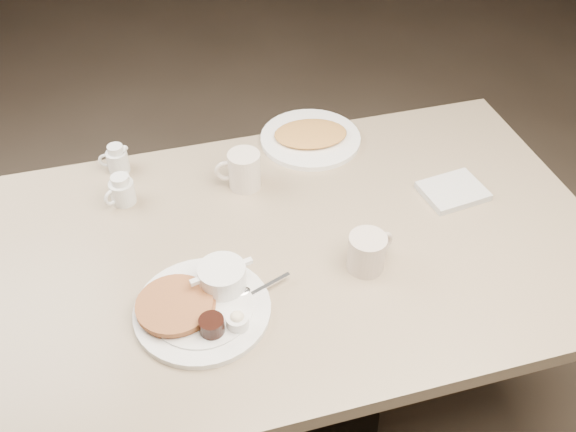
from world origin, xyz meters
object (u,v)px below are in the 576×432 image
object	(u,v)px
coffee_mug_far	(243,170)
diner_table	(290,290)
creamer_right	(117,160)
hash_plate	(310,137)
main_plate	(203,302)
creamer_left	(122,190)
coffee_mug_near	(368,251)

from	to	relation	value
coffee_mug_far	diner_table	bearing A→B (deg)	-76.35
coffee_mug_far	creamer_right	bearing A→B (deg)	153.98
creamer_right	hash_plate	xyz separation A→B (m)	(0.53, -0.01, -0.02)
creamer_right	main_plate	bearing A→B (deg)	-75.68
main_plate	creamer_left	xyz separation A→B (m)	(-0.13, 0.40, 0.01)
creamer_right	hash_plate	bearing A→B (deg)	-0.96
coffee_mug_near	creamer_left	bearing A→B (deg)	143.91
diner_table	coffee_mug_far	world-z (taller)	coffee_mug_far
coffee_mug_near	creamer_left	size ratio (longest dim) A/B	1.51
diner_table	creamer_right	distance (m)	0.57
main_plate	coffee_mug_near	size ratio (longest dim) A/B	2.91
creamer_left	creamer_right	bearing A→B (deg)	90.62
hash_plate	coffee_mug_near	bearing A→B (deg)	-92.25
hash_plate	creamer_left	bearing A→B (deg)	-166.98
diner_table	coffee_mug_far	distance (m)	0.33
creamer_right	creamer_left	bearing A→B (deg)	-89.38
diner_table	hash_plate	xyz separation A→B (m)	(0.17, 0.38, 0.18)
coffee_mug_near	main_plate	bearing A→B (deg)	-176.37
creamer_left	hash_plate	xyz separation A→B (m)	(0.53, 0.12, -0.02)
coffee_mug_near	creamer_left	distance (m)	0.63
coffee_mug_near	hash_plate	distance (m)	0.50
coffee_mug_far	hash_plate	world-z (taller)	coffee_mug_far
main_plate	coffee_mug_near	bearing A→B (deg)	3.63
diner_table	coffee_mug_far	size ratio (longest dim) A/B	11.93
diner_table	main_plate	bearing A→B (deg)	-148.91
diner_table	creamer_right	bearing A→B (deg)	133.27
creamer_left	main_plate	bearing A→B (deg)	-71.41
coffee_mug_near	creamer_left	xyz separation A→B (m)	(-0.51, 0.37, -0.01)
coffee_mug_near	creamer_right	bearing A→B (deg)	135.47
coffee_mug_near	hash_plate	xyz separation A→B (m)	(0.02, 0.50, -0.03)
coffee_mug_far	creamer_right	distance (m)	0.34
creamer_left	coffee_mug_near	bearing A→B (deg)	-36.09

